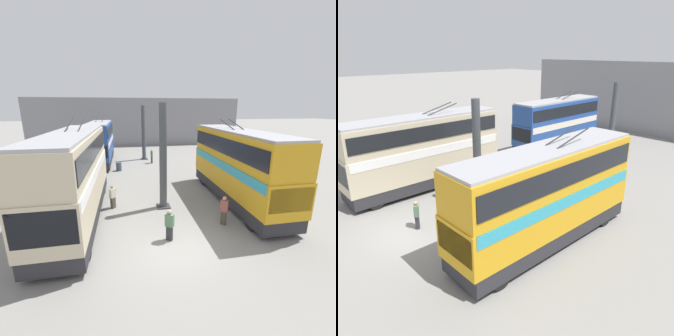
% 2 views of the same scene
% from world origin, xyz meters
% --- Properties ---
extents(ground_plane, '(240.00, 240.00, 0.00)m').
position_xyz_m(ground_plane, '(0.00, 0.00, 0.00)').
color(ground_plane, gray).
extents(depot_back_wall, '(0.50, 36.00, 8.04)m').
position_xyz_m(depot_back_wall, '(30.55, 0.00, 4.02)').
color(depot_back_wall, gray).
rests_on(depot_back_wall, ground_plane).
extents(support_column_near, '(0.86, 0.86, 6.69)m').
position_xyz_m(support_column_near, '(4.77, 0.00, 3.22)').
color(support_column_near, '#42474C').
rests_on(support_column_near, ground_plane).
extents(support_column_far, '(0.86, 0.86, 6.69)m').
position_xyz_m(support_column_far, '(19.57, 0.00, 3.22)').
color(support_column_far, '#42474C').
rests_on(support_column_far, ground_plane).
extents(bus_left_near, '(10.69, 2.54, 5.59)m').
position_xyz_m(bus_left_near, '(4.92, -5.21, 2.82)').
color(bus_left_near, black).
rests_on(bus_left_near, ground_plane).
extents(bus_right_mid, '(11.06, 2.54, 5.72)m').
position_xyz_m(bus_right_mid, '(4.21, 5.21, 2.90)').
color(bus_right_mid, black).
rests_on(bus_right_mid, ground_plane).
extents(bus_right_far, '(9.84, 2.54, 5.43)m').
position_xyz_m(bus_right_far, '(18.50, 5.21, 2.74)').
color(bus_right_far, black).
rests_on(bus_right_far, ground_plane).
extents(person_by_right_row, '(0.47, 0.46, 1.57)m').
position_xyz_m(person_by_right_row, '(5.20, 3.28, 0.82)').
color(person_by_right_row, '#473D33').
rests_on(person_by_right_row, ground_plane).
extents(person_aisle_midway, '(0.46, 0.32, 1.66)m').
position_xyz_m(person_aisle_midway, '(17.22, -0.70, 0.87)').
color(person_aisle_midway, '#473D33').
rests_on(person_aisle_midway, ground_plane).
extents(person_by_left_row, '(0.43, 0.48, 1.68)m').
position_xyz_m(person_by_left_row, '(1.84, -2.94, 0.89)').
color(person_by_left_row, '#473D33').
rests_on(person_by_left_row, ground_plane).
extents(person_aisle_foreground, '(0.43, 0.48, 1.62)m').
position_xyz_m(person_aisle_foreground, '(0.85, 0.36, 0.85)').
color(person_aisle_foreground, '#2D2D33').
rests_on(person_aisle_foreground, ground_plane).
extents(oil_drum, '(0.59, 0.59, 0.91)m').
position_xyz_m(oil_drum, '(14.46, 3.09, 0.45)').
color(oil_drum, '#424C56').
rests_on(oil_drum, ground_plane).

